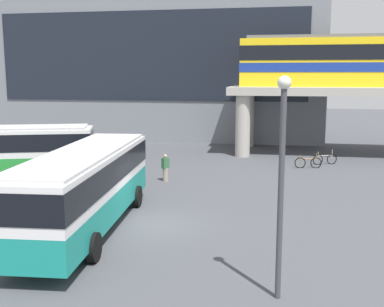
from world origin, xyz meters
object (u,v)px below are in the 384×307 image
bicycle_silver (325,159)px  pedestrian_waiting_near_stop (165,169)px  bus_main (86,181)px  station_building (167,65)px  bicycle_brown (308,163)px

bicycle_silver → pedestrian_waiting_near_stop: (-9.58, -7.00, 0.38)m
bus_main → pedestrian_waiting_near_stop: (1.00, 9.05, -1.25)m
bus_main → station_building: bearing=97.6°
pedestrian_waiting_near_stop → bicycle_silver: bearing=36.2°
bicycle_silver → pedestrian_waiting_near_stop: 11.87m
pedestrian_waiting_near_stop → bus_main: bearing=-96.3°
bicycle_brown → bus_main: bearing=-122.8°
bus_main → bicycle_silver: bus_main is taller
bicycle_brown → bicycle_silver: bearing=51.3°
bus_main → bicycle_brown: size_ratio=6.33×
bicycle_silver → pedestrian_waiting_near_stop: pedestrian_waiting_near_stop is taller
station_building → bicycle_silver: size_ratio=18.66×
station_building → bicycle_silver: bearing=-46.1°
bicycle_silver → pedestrian_waiting_near_stop: size_ratio=1.05×
bicycle_brown → pedestrian_waiting_near_stop: pedestrian_waiting_near_stop is taller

